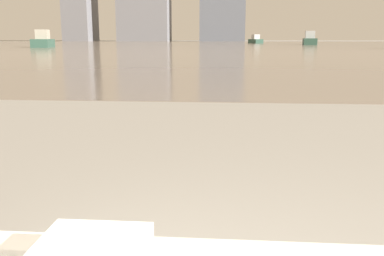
# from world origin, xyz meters

# --- Properties ---
(harbor_water) EXTENTS (180.00, 110.00, 0.01)m
(harbor_water) POSITION_xyz_m (0.00, 62.00, 0.01)
(harbor_water) COLOR gray
(harbor_water) RESTS_ON ground_plane
(harbor_boat_1) EXTENTS (2.81, 5.21, 1.86)m
(harbor_boat_1) POSITION_xyz_m (-19.53, 45.16, 0.66)
(harbor_boat_1) COLOR #335647
(harbor_boat_1) RESTS_ON harbor_water
(harbor_boat_2) EXTENTS (2.52, 4.38, 1.56)m
(harbor_boat_2) POSITION_xyz_m (5.15, 78.53, 0.56)
(harbor_boat_2) COLOR #335647
(harbor_boat_2) RESTS_ON harbor_water
(harbor_boat_3) EXTENTS (2.42, 5.37, 1.94)m
(harbor_boat_3) POSITION_xyz_m (11.87, 63.32, 0.69)
(harbor_boat_3) COLOR #335647
(harbor_boat_3) RESTS_ON harbor_water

